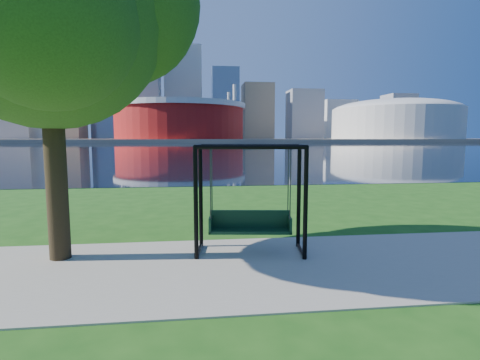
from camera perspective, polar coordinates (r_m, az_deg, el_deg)
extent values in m
plane|color=#1E5114|center=(7.99, 0.28, -12.05)|extent=(900.00, 900.00, 0.00)
cube|color=#9E937F|center=(7.52, 0.77, -13.14)|extent=(120.00, 4.00, 0.03)
cube|color=black|center=(109.55, -6.44, 5.04)|extent=(900.00, 180.00, 0.02)
cube|color=#937F60|center=(313.53, -6.78, 6.07)|extent=(900.00, 228.00, 2.00)
cylinder|color=maroon|center=(242.92, -9.16, 8.79)|extent=(80.00, 80.00, 22.00)
cylinder|color=silver|center=(243.51, -9.20, 11.02)|extent=(83.00, 83.00, 3.00)
cylinder|color=silver|center=(263.06, -1.73, 9.77)|extent=(2.00, 2.00, 32.00)
cylinder|color=silver|center=(265.32, -16.23, 9.49)|extent=(2.00, 2.00, 32.00)
cylinder|color=silver|center=(227.95, -17.79, 9.99)|extent=(2.00, 2.00, 32.00)
cylinder|color=silver|center=(225.32, -0.84, 10.33)|extent=(2.00, 2.00, 32.00)
cylinder|color=beige|center=(278.19, 22.56, 7.86)|extent=(84.00, 84.00, 20.00)
ellipsoid|color=beige|center=(278.64, 22.64, 9.71)|extent=(84.00, 84.00, 15.12)
cube|color=gray|center=(347.97, -31.02, 10.52)|extent=(28.00, 28.00, 62.00)
cube|color=#998466|center=(325.99, -25.28, 13.46)|extent=(26.00, 26.00, 88.00)
cube|color=slate|center=(342.85, -19.05, 13.93)|extent=(30.00, 24.00, 95.00)
cube|color=gray|center=(316.94, -14.30, 12.63)|extent=(24.00, 24.00, 72.00)
cube|color=silver|center=(344.91, -8.60, 12.90)|extent=(32.00, 28.00, 80.00)
cube|color=slate|center=(319.85, -2.28, 11.50)|extent=(22.00, 22.00, 58.00)
cube|color=#998466|center=(338.01, 2.67, 10.37)|extent=(26.00, 26.00, 48.00)
cube|color=gray|center=(337.11, 9.77, 9.79)|extent=(28.00, 24.00, 42.00)
cube|color=silver|center=(373.58, 14.61, 8.87)|extent=(30.00, 26.00, 36.00)
cube|color=gray|center=(377.13, 22.92, 8.86)|extent=(24.00, 24.00, 40.00)
cube|color=#998466|center=(410.63, 26.74, 7.88)|extent=(26.00, 26.00, 32.00)
sphere|color=#998466|center=(335.64, -25.69, 21.51)|extent=(10.00, 10.00, 10.00)
cylinder|color=black|center=(7.73, -6.74, -3.74)|extent=(0.10, 0.10, 2.35)
cylinder|color=black|center=(7.78, 9.96, -3.72)|extent=(0.10, 0.10, 2.35)
cylinder|color=black|center=(8.63, -6.00, -2.66)|extent=(0.10, 0.10, 2.35)
cylinder|color=black|center=(8.67, 8.94, -2.66)|extent=(0.10, 0.10, 2.35)
cylinder|color=black|center=(7.55, 1.66, 5.04)|extent=(2.24, 0.37, 0.09)
cylinder|color=black|center=(8.47, 1.52, 5.19)|extent=(2.24, 0.37, 0.09)
cylinder|color=black|center=(8.07, -6.46, 5.09)|extent=(0.21, 0.92, 0.09)
cylinder|color=black|center=(8.43, -6.26, -10.52)|extent=(0.19, 0.92, 0.07)
cylinder|color=black|center=(8.12, 9.58, 5.05)|extent=(0.21, 0.92, 0.09)
cylinder|color=black|center=(8.48, 9.29, -10.47)|extent=(0.19, 0.92, 0.07)
cube|color=black|center=(8.26, 1.55, -7.74)|extent=(1.83, 0.68, 0.06)
cube|color=black|center=(8.40, 1.52, -5.92)|extent=(1.78, 0.28, 0.39)
cube|color=black|center=(8.25, -4.50, -6.75)|extent=(0.11, 0.46, 0.35)
cube|color=black|center=(8.29, 7.57, -6.73)|extent=(0.11, 0.46, 0.35)
cylinder|color=#35353A|center=(7.91, -4.52, -0.67)|extent=(0.03, 0.03, 1.48)
cylinder|color=#35353A|center=(7.95, 7.69, -0.68)|extent=(0.03, 0.03, 1.48)
cylinder|color=#35353A|center=(8.28, -4.30, -0.35)|extent=(0.03, 0.03, 1.48)
cylinder|color=#35353A|center=(8.32, 7.36, -0.35)|extent=(0.03, 0.03, 1.48)
cylinder|color=black|center=(8.49, -26.32, 2.97)|extent=(0.42, 0.42, 4.24)
sphere|color=#274B16|center=(8.84, -27.32, 22.01)|extent=(4.62, 4.62, 4.62)
sphere|color=#274B16|center=(9.18, -18.01, 24.29)|extent=(3.47, 3.47, 3.47)
sphere|color=#274B16|center=(7.62, -27.17, 20.92)|extent=(3.08, 3.08, 3.08)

